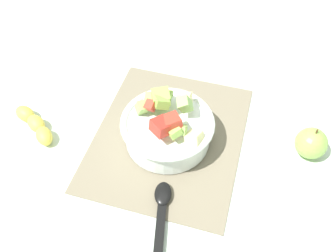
{
  "coord_description": "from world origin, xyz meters",
  "views": [
    {
      "loc": [
        0.53,
        0.15,
        0.71
      ],
      "look_at": [
        0.01,
        0.0,
        0.05
      ],
      "focal_mm": 40.06,
      "sensor_mm": 36.0,
      "label": 1
    }
  ],
  "objects_px": {
    "whole_apple": "(311,143)",
    "serving_spoon": "(162,209)",
    "salad_bowl": "(168,128)",
    "banana_whole": "(35,124)"
  },
  "relations": [
    {
      "from": "salad_bowl",
      "to": "whole_apple",
      "type": "relative_size",
      "value": 2.53
    },
    {
      "from": "whole_apple",
      "to": "banana_whole",
      "type": "bearing_deg",
      "value": -80.22
    },
    {
      "from": "salad_bowl",
      "to": "whole_apple",
      "type": "bearing_deg",
      "value": 99.95
    },
    {
      "from": "salad_bowl",
      "to": "whole_apple",
      "type": "height_order",
      "value": "salad_bowl"
    },
    {
      "from": "banana_whole",
      "to": "serving_spoon",
      "type": "bearing_deg",
      "value": 70.37
    },
    {
      "from": "serving_spoon",
      "to": "banana_whole",
      "type": "xyz_separation_m",
      "value": [
        -0.13,
        -0.35,
        0.01
      ]
    },
    {
      "from": "serving_spoon",
      "to": "banana_whole",
      "type": "height_order",
      "value": "banana_whole"
    },
    {
      "from": "salad_bowl",
      "to": "serving_spoon",
      "type": "bearing_deg",
      "value": 12.02
    },
    {
      "from": "whole_apple",
      "to": "serving_spoon",
      "type": "bearing_deg",
      "value": -49.81
    },
    {
      "from": "whole_apple",
      "to": "banana_whole",
      "type": "relative_size",
      "value": 0.59
    }
  ]
}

